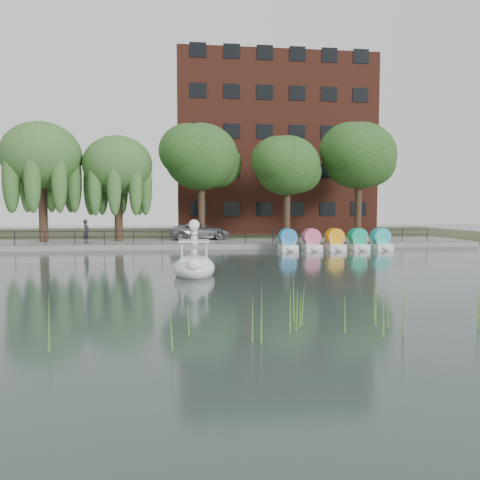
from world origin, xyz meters
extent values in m
plane|color=#374B49|center=(0.00, 0.00, 0.00)|extent=(120.00, 120.00, 0.00)
cube|color=gray|center=(0.00, 16.00, 0.20)|extent=(40.00, 6.00, 0.40)
cube|color=gray|center=(0.00, 13.05, 0.20)|extent=(40.00, 0.25, 0.40)
cube|color=#47512D|center=(0.00, 30.00, 0.18)|extent=(60.00, 22.00, 0.36)
cylinder|color=black|center=(0.00, 13.25, 1.35)|extent=(32.00, 0.04, 0.04)
cylinder|color=black|center=(0.00, 13.25, 0.95)|extent=(32.00, 0.04, 0.04)
cylinder|color=black|center=(0.00, 13.25, 0.90)|extent=(0.05, 0.05, 1.00)
cube|color=#4C1E16|center=(7.00, 30.00, 9.36)|extent=(20.00, 10.00, 18.00)
cylinder|color=#473323|center=(-13.00, 16.50, 2.50)|extent=(0.60, 0.60, 4.20)
ellipsoid|color=#52873E|center=(-13.00, 16.50, 6.91)|extent=(5.88, 5.88, 5.00)
cylinder|color=#473323|center=(-7.50, 17.00, 2.30)|extent=(0.60, 0.60, 3.80)
ellipsoid|color=#52873E|center=(-7.50, 17.00, 6.29)|extent=(5.32, 5.32, 4.52)
cylinder|color=#473323|center=(-1.00, 18.00, 2.65)|extent=(0.60, 0.60, 4.50)
ellipsoid|color=#3E702A|center=(-1.00, 18.00, 7.10)|extent=(6.00, 6.00, 5.10)
cylinder|color=#473323|center=(6.00, 17.50, 2.42)|extent=(0.60, 0.60, 4.05)
ellipsoid|color=#3E702A|center=(6.00, 17.50, 6.43)|extent=(5.40, 5.40, 4.59)
cylinder|color=#473323|center=(12.50, 18.50, 2.76)|extent=(0.60, 0.60, 4.72)
ellipsoid|color=#3E702A|center=(12.50, 18.50, 7.44)|extent=(6.30, 6.30, 5.36)
imported|color=gray|center=(-1.14, 17.66, 1.18)|extent=(3.40, 5.93, 1.56)
imported|color=gray|center=(5.15, 14.01, 0.90)|extent=(0.71, 1.76, 1.00)
imported|color=black|center=(-9.50, 14.66, 1.39)|extent=(0.60, 0.79, 1.98)
ellipsoid|color=white|center=(-1.98, 0.40, 0.32)|extent=(1.89, 2.94, 0.64)
cube|color=white|center=(-1.98, 0.29, 0.64)|extent=(1.21, 1.31, 0.32)
cube|color=white|center=(-1.98, 0.35, 1.53)|extent=(1.37, 1.48, 0.06)
ellipsoid|color=white|center=(-2.01, -0.83, 0.59)|extent=(0.69, 0.54, 0.60)
sphere|color=white|center=(-1.96, 1.37, 2.20)|extent=(0.52, 0.52, 0.52)
cone|color=black|center=(-1.95, 1.71, 2.17)|extent=(0.22, 0.28, 0.21)
cylinder|color=yellow|center=(-1.96, 1.56, 2.18)|extent=(0.28, 0.11, 0.28)
cube|color=white|center=(4.77, 11.52, 0.22)|extent=(1.15, 1.70, 0.44)
cylinder|color=#2A81CC|center=(4.77, 11.62, 0.95)|extent=(0.90, 1.20, 0.90)
cube|color=white|center=(6.47, 11.52, 0.22)|extent=(1.15, 1.70, 0.44)
cylinder|color=#DC5B7D|center=(6.47, 11.62, 0.95)|extent=(0.90, 1.20, 0.90)
cube|color=white|center=(8.17, 11.52, 0.22)|extent=(1.15, 1.70, 0.44)
cylinder|color=#EF9F0E|center=(8.17, 11.62, 0.95)|extent=(0.90, 1.20, 0.90)
cube|color=white|center=(9.87, 11.52, 0.22)|extent=(1.15, 1.70, 0.44)
cylinder|color=#10A67F|center=(9.87, 11.62, 0.95)|extent=(0.90, 1.20, 0.90)
cube|color=white|center=(11.57, 11.52, 0.22)|extent=(1.15, 1.70, 0.44)
cylinder|color=#2BB6BA|center=(11.57, 11.62, 0.95)|extent=(0.90, 1.20, 0.90)
camera|label=1|loc=(-2.41, -20.37, 3.02)|focal=35.00mm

